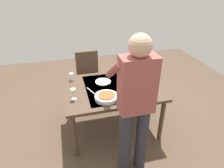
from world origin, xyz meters
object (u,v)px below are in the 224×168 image
serving_bowl_pasta (106,97)px  dinner_plate_far (103,82)px  water_cup_near_left (135,85)px  water_cup_far_left (72,77)px  person_server (135,102)px  water_cup_near_right (145,95)px  wine_glass_right (73,92)px  chair_near (88,74)px  wine_bottle (125,82)px  dinner_plate_near (128,81)px  wine_glass_left (142,85)px  dining_table (112,91)px

serving_bowl_pasta → dinner_plate_far: serving_bowl_pasta is taller
water_cup_near_left → water_cup_far_left: water_cup_far_left is taller
person_server → serving_bowl_pasta: person_server is taller
water_cup_near_right → serving_bowl_pasta: size_ratio=0.28×
wine_glass_right → chair_near: bearing=-107.5°
person_server → water_cup_near_right: bearing=-126.3°
water_cup_far_left → wine_glass_right: bearing=88.2°
wine_glass_right → water_cup_far_left: wine_glass_right is taller
chair_near → wine_bottle: (-0.38, 0.97, 0.30)m
wine_bottle → water_cup_far_left: wine_bottle is taller
person_server → dinner_plate_far: bearing=-81.3°
water_cup_near_left → dinner_plate_near: water_cup_near_left is taller
chair_near → serving_bowl_pasta: chair_near is taller
wine_glass_right → water_cup_near_right: wine_glass_right is taller
wine_bottle → wine_glass_left: 0.23m
wine_glass_left → dining_table: bearing=-30.0°
dining_table → person_server: bearing=93.9°
dining_table → wine_bottle: size_ratio=4.51×
wine_glass_right → water_cup_far_left: (-0.02, -0.53, -0.05)m
chair_near → dining_table: bearing=103.7°
dinner_plate_far → dinner_plate_near: bearing=168.8°
dining_table → wine_glass_right: wine_glass_right is taller
wine_bottle → wine_glass_left: size_ratio=1.96×
serving_bowl_pasta → water_cup_far_left: bearing=-58.8°
serving_bowl_pasta → water_cup_near_left: bearing=-158.3°
wine_glass_left → dinner_plate_far: wine_glass_left is taller
wine_bottle → dinner_plate_near: wine_bottle is taller
water_cup_near_left → dinner_plate_far: 0.49m
wine_glass_left → wine_bottle: bearing=-32.6°
water_cup_near_right → wine_glass_left: bearing=-96.3°
wine_bottle → serving_bowl_pasta: size_ratio=0.99×
dining_table → wine_glass_right: size_ratio=8.85×
wine_glass_right → water_cup_near_right: bearing=167.8°
wine_glass_right → water_cup_near_right: size_ratio=1.77×
wine_bottle → dinner_plate_far: bearing=-45.1°
wine_glass_right → water_cup_far_left: 0.53m
dining_table → person_server: person_server is taller
dinner_plate_far → water_cup_near_left: bearing=146.6°
water_cup_near_left → water_cup_near_right: bearing=96.4°
water_cup_near_left → dinner_plate_far: size_ratio=0.38×
dining_table → water_cup_far_left: (0.53, -0.36, 0.13)m
water_cup_near_left → water_cup_near_right: (-0.03, 0.27, -0.00)m
chair_near → water_cup_near_left: bearing=118.5°
serving_bowl_pasta → dinner_plate_near: serving_bowl_pasta is taller
wine_bottle → water_cup_near_right: size_ratio=3.47×
wine_glass_right → dinner_plate_near: wine_glass_right is taller
person_server → wine_bottle: (-0.11, -0.68, -0.13)m
person_server → water_cup_near_left: size_ratio=19.36×
wine_bottle → water_cup_near_right: (-0.18, 0.28, -0.07)m
wine_glass_left → wine_glass_right: size_ratio=1.00×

